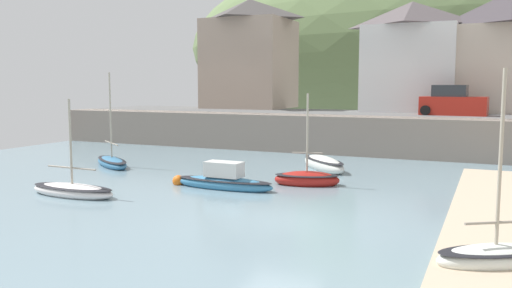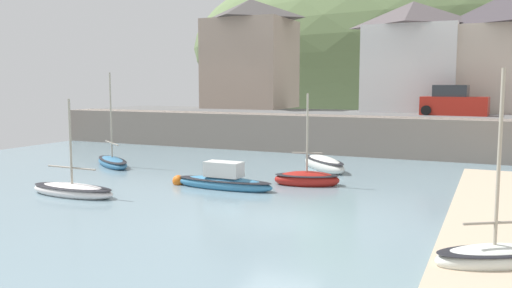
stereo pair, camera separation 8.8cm
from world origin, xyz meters
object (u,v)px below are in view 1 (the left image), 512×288
waterfront_building_centre (411,56)px  mooring_buoy (178,181)px  parked_car_near_slipway (453,103)px  sailboat_far_left (324,164)px  waterfront_building_right (509,51)px  sailboat_blue_trim (495,256)px  dinghy_open_wooden (307,179)px  waterfront_building_left (250,53)px  rowboat_small_beached (112,162)px  motorboat_with_cabin (224,181)px  fishing_boat_green (72,190)px

waterfront_building_centre → mooring_buoy: waterfront_building_centre is taller
parked_car_near_slipway → sailboat_far_left: bearing=-114.4°
waterfront_building_right → sailboat_blue_trim: 28.08m
sailboat_far_left → dinghy_open_wooden: dinghy_open_wooden is taller
waterfront_building_left → waterfront_building_centre: bearing=-0.0°
waterfront_building_left → waterfront_building_right: size_ratio=1.09×
rowboat_small_beached → parked_car_near_slipway: (16.27, 13.90, 2.98)m
dinghy_open_wooden → waterfront_building_left: bearing=105.7°
motorboat_with_cabin → sailboat_blue_trim: (10.50, -5.93, -0.05)m
waterfront_building_right → fishing_boat_green: bearing=-122.3°
rowboat_small_beached → mooring_buoy: (6.17, -3.06, -0.07)m
waterfront_building_left → mooring_buoy: waterfront_building_left is taller
sailboat_far_left → sailboat_blue_trim: (8.13, -12.53, -0.02)m
fishing_boat_green → dinghy_open_wooden: size_ratio=0.96×
waterfront_building_centre → dinghy_open_wooden: waterfront_building_centre is taller
fishing_boat_green → sailboat_far_left: (7.19, 10.36, 0.06)m
sailboat_far_left → sailboat_blue_trim: sailboat_blue_trim is taller
waterfront_building_right → fishing_boat_green: size_ratio=2.08×
waterfront_building_centre → rowboat_small_beached: bearing=-125.1°
rowboat_small_beached → mooring_buoy: size_ratio=10.01×
dinghy_open_wooden → parked_car_near_slipway: size_ratio=1.00×
waterfront_building_right → mooring_buoy: size_ratio=16.20×
rowboat_small_beached → sailboat_far_left: bearing=54.3°
sailboat_far_left → waterfront_building_right: bearing=107.8°
dinghy_open_wooden → sailboat_far_left: bearing=81.9°
sailboat_far_left → waterfront_building_centre: bearing=130.0°
fishing_boat_green → rowboat_small_beached: (-3.59, 6.77, 0.01)m
mooring_buoy → parked_car_near_slipway: bearing=59.2°
fishing_boat_green → motorboat_with_cabin: 6.11m
motorboat_with_cabin → mooring_buoy: bearing=-177.7°
rowboat_small_beached → dinghy_open_wooden: bearing=31.9°
sailboat_blue_trim → mooring_buoy: size_ratio=9.58×
dinghy_open_wooden → parked_car_near_slipway: bearing=56.0°
dinghy_open_wooden → rowboat_small_beached: size_ratio=0.81×
waterfront_building_left → dinghy_open_wooden: waterfront_building_left is taller
waterfront_building_centre → waterfront_building_right: (6.56, 0.00, 0.16)m
waterfront_building_left → waterfront_building_right: 19.80m
waterfront_building_centre → sailboat_far_left: 16.20m
waterfront_building_left → dinghy_open_wooden: bearing=-58.7°
sailboat_blue_trim → parked_car_near_slipway: 23.18m
sailboat_far_left → rowboat_small_beached: bearing=-113.3°
motorboat_with_cabin → sailboat_far_left: bearing=71.1°
waterfront_building_centre → fishing_boat_green: 27.57m
waterfront_building_centre → motorboat_with_cabin: 22.74m
parked_car_near_slipway → waterfront_building_left: bearing=168.5°
motorboat_with_cabin → sailboat_far_left: motorboat_with_cabin is taller
dinghy_open_wooden → mooring_buoy: dinghy_open_wooden is taller
dinghy_open_wooden → fishing_boat_green: bearing=-158.0°
waterfront_building_left → dinghy_open_wooden: size_ratio=2.17×
motorboat_with_cabin → sailboat_blue_trim: size_ratio=0.92×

